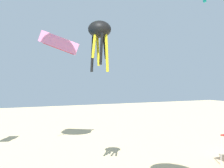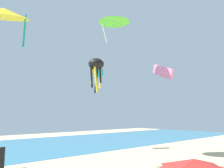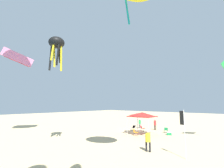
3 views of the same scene
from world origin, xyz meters
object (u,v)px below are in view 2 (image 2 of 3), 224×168
Objects in this scene: kite_parafoil_pink at (163,72)px; kite_octopus_black at (96,66)px; kite_delta_yellow at (4,13)px; kite_box_white at (99,68)px; kite_delta_lime at (114,20)px; canopy_tent at (194,165)px.

kite_octopus_black is at bearing -71.14° from kite_parafoil_pink.
kite_delta_yellow is 1.19× the size of kite_parafoil_pink.
kite_box_white is (8.51, 10.20, 2.48)m from kite_octopus_black.
kite_delta_lime reaches higher than kite_delta_yellow.
kite_octopus_black is 0.72× the size of kite_delta_lime.
kite_box_white is (-3.07, 10.28, 1.59)m from kite_parafoil_pink.
canopy_tent is 0.69× the size of kite_delta_lime.
kite_delta_lime is (5.78, 3.55, 7.89)m from kite_octopus_black.
kite_parafoil_pink is 0.87× the size of kite_delta_lime.
canopy_tent is 0.97× the size of kite_octopus_black.
kite_delta_yellow is at bearing -85.36° from kite_delta_lime.
kite_delta_yellow reaches higher than kite_parafoil_pink.
kite_octopus_black reaches higher than canopy_tent.
kite_parafoil_pink is 9.78m from kite_delta_lime.
kite_delta_lime reaches higher than kite_octopus_black.
kite_delta_yellow reaches higher than kite_octopus_black.
canopy_tent is at bearing -33.23° from kite_octopus_black.
kite_delta_yellow is at bearing 57.97° from kite_box_white.
kite_delta_yellow is 1.04× the size of kite_delta_lime.
kite_delta_yellow reaches higher than canopy_tent.
kite_delta_yellow is (-6.47, 11.33, 10.21)m from canopy_tent.
kite_delta_lime reaches higher than kite_box_white.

